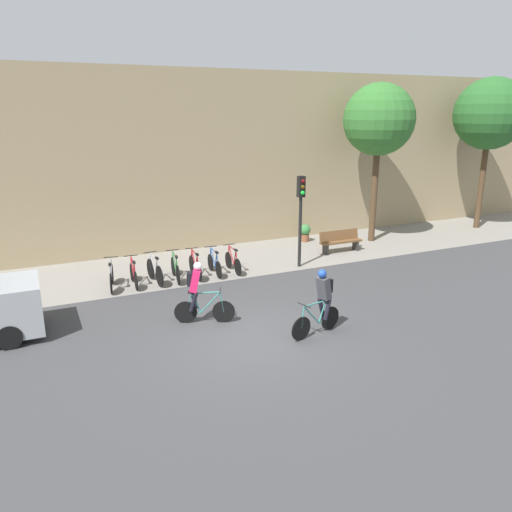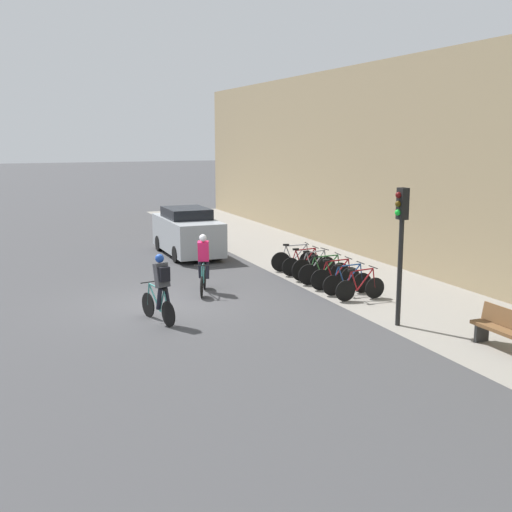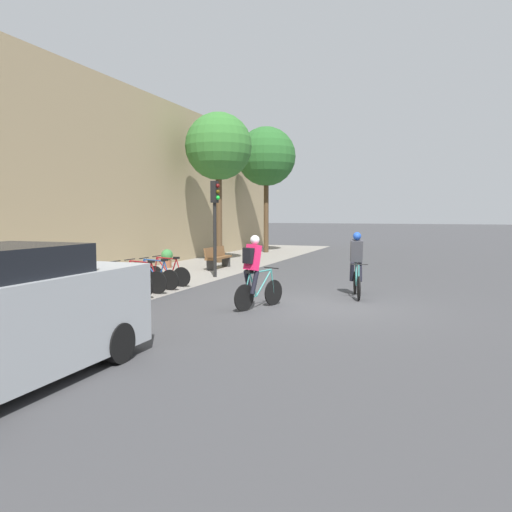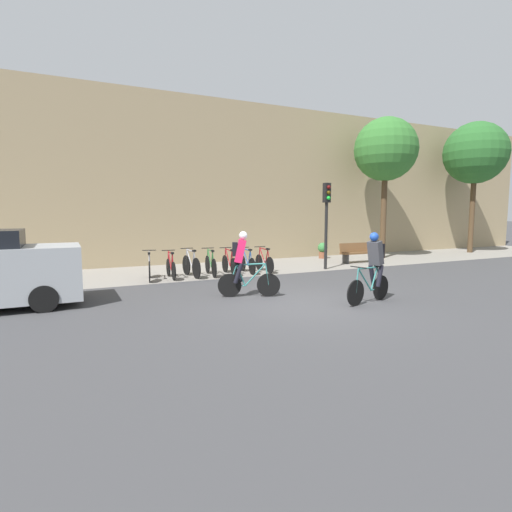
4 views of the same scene
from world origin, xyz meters
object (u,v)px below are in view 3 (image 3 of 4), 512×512
Objects in this scene: parked_bike_2 at (111,285)px; traffic_light_pole at (215,211)px; parked_bike_4 at (142,279)px; potted_plant at (167,257)px; parked_bike_6 at (168,274)px; parked_bike_0 at (73,294)px; bench at (218,257)px; parked_car at (2,318)px; parked_bike_5 at (156,277)px; parked_bike_3 at (128,282)px; parked_bike_1 at (93,291)px; cyclist_pink at (254,270)px; cyclist_grey at (357,262)px.

parked_bike_2 is 5.74m from traffic_light_pole.
parked_bike_4 reaches higher than potted_plant.
parked_bike_6 is at bearing 169.69° from traffic_light_pole.
parked_bike_0 is 9.39m from bench.
parked_car is (-5.78, -2.58, 0.48)m from parked_bike_2.
parked_bike_2 is 2.15m from parked_bike_5.
parked_bike_4 is (0.72, 0.00, -0.01)m from parked_bike_3.
traffic_light_pole is (6.10, -0.46, 1.98)m from parked_bike_1.
traffic_light_pole reaches higher than parked_bike_2.
parked_bike_5 is 5.98m from potted_plant.
traffic_light_pole is at bearing -123.29° from potted_plant.
cyclist_pink is 4.00m from parked_bike_1.
parked_bike_4 is 7.68m from parked_car.
parked_bike_2 is at bearing 175.13° from traffic_light_pole.
parked_bike_1 is (0.72, -0.00, -0.02)m from parked_bike_0.
parked_bike_3 is at bearing -158.00° from potted_plant.
cyclist_pink is at bearing -106.84° from parked_bike_4.
parked_bike_2 reaches higher than parked_bike_6.
cyclist_pink is 1.02× the size of parked_bike_3.
parked_bike_5 reaches higher than potted_plant.
parked_bike_0 is 0.99× the size of parked_bike_2.
parked_bike_3 is 0.51× the size of traffic_light_pole.
cyclist_pink is 3.90m from parked_bike_3.
parked_bike_0 reaches higher than potted_plant.
traffic_light_pole reaches higher than bench.
parked_bike_5 is at bearing -0.01° from parked_bike_1.
traffic_light_pole is (2.38, 5.35, 1.42)m from cyclist_grey.
parked_bike_0 is 3.59m from parked_bike_5.
cyclist_grey reaches higher than parked_bike_4.
parked_bike_0 is 1.05× the size of parked_bike_6.
parked_bike_6 is (2.60, 3.84, -0.56)m from cyclist_pink.
parked_bike_1 is 2.87m from parked_bike_5.
parked_bike_1 is 3.59m from parked_bike_6.
parked_bike_5 is 2.05× the size of potted_plant.
parked_bike_6 is 3.23m from traffic_light_pole.
traffic_light_pole is (5.11, 3.38, 1.42)m from cyclist_pink.
cyclist_grey is 6.26m from parked_bike_3.
cyclist_grey is at bearing -68.54° from parked_bike_3.
parked_bike_1 is at bearing 26.95° from parked_car.
parked_bike_6 is at bearing 55.92° from cyclist_pink.
cyclist_grey is 1.07× the size of parked_bike_0.
parked_bike_6 is 0.85× the size of bench.
parked_bike_3 is 0.93× the size of bench.
traffic_light_pole is (3.95, -0.46, 1.97)m from parked_bike_4.
cyclist_pink is 1.05× the size of parked_bike_2.
parked_bike_5 is 0.86× the size of bench.
traffic_light_pole is 1.83× the size of bench.
parked_bike_3 reaches higher than bench.
parked_bike_2 is at bearing 179.97° from parked_bike_6.
cyclist_grey is at bearing -88.72° from parked_bike_6.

